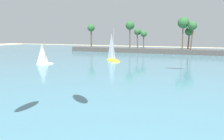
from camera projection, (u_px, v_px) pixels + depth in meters
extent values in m
cube|color=teal|center=(173.00, 59.00, 63.49)|extent=(220.00, 112.94, 0.06)
cube|color=#514C47|center=(179.00, 51.00, 78.40)|extent=(85.61, 6.00, 1.80)
cylinder|color=brown|center=(192.00, 38.00, 74.79)|extent=(0.88, 0.74, 8.07)
sphere|color=#2D6633|center=(193.00, 26.00, 74.14)|extent=(2.93, 2.93, 2.93)
cylinder|color=brown|center=(130.00, 37.00, 84.44)|extent=(0.44, 0.78, 8.56)
sphere|color=#2D6633|center=(130.00, 25.00, 83.75)|extent=(3.40, 3.40, 3.40)
cylinder|color=brown|center=(137.00, 40.00, 84.15)|extent=(0.67, 0.54, 6.17)
sphere|color=#2D6633|center=(138.00, 32.00, 83.65)|extent=(2.56, 2.56, 2.56)
cylinder|color=brown|center=(183.00, 36.00, 76.48)|extent=(0.55, 0.86, 9.17)
sphere|color=#2D6633|center=(183.00, 23.00, 75.74)|extent=(3.94, 3.94, 3.94)
cylinder|color=brown|center=(91.00, 37.00, 91.53)|extent=(0.68, 0.85, 7.85)
sphere|color=#2D6633|center=(91.00, 28.00, 90.90)|extent=(3.04, 3.04, 3.04)
cylinder|color=brown|center=(144.00, 41.00, 82.62)|extent=(0.50, 0.40, 5.36)
sphere|color=#2D6633|center=(144.00, 34.00, 82.19)|extent=(2.37, 2.37, 2.37)
cylinder|color=brown|center=(189.00, 40.00, 77.87)|extent=(0.76, 0.65, 6.21)
sphere|color=#2D6633|center=(189.00, 31.00, 77.37)|extent=(2.99, 2.99, 2.99)
ellipsoid|color=yellow|center=(113.00, 61.00, 57.74)|extent=(6.14, 5.26, 1.25)
cylinder|color=gray|center=(114.00, 44.00, 56.75)|extent=(0.19, 0.19, 7.83)
pyramid|color=silver|center=(112.00, 46.00, 57.74)|extent=(2.37, 1.84, 6.65)
ellipsoid|color=white|center=(45.00, 64.00, 51.81)|extent=(3.85, 3.58, 0.81)
cylinder|color=gray|center=(45.00, 52.00, 51.40)|extent=(0.12, 0.12, 5.06)
pyramid|color=silver|center=(42.00, 53.00, 51.24)|extent=(1.45, 1.29, 4.30)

